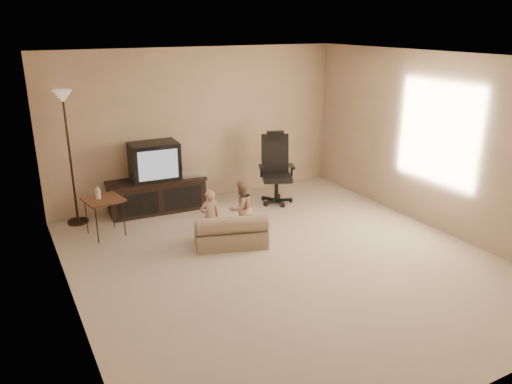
{
  "coord_description": "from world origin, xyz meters",
  "views": [
    {
      "loc": [
        -3.0,
        -4.85,
        2.88
      ],
      "look_at": [
        -0.08,
        0.6,
        0.76
      ],
      "focal_mm": 35.0,
      "sensor_mm": 36.0,
      "label": 1
    }
  ],
  "objects_px": {
    "tv_stand": "(156,183)",
    "floor_lamp": "(67,128)",
    "toddler_left": "(210,217)",
    "child_sofa": "(231,233)",
    "toddler_right": "(241,208)",
    "side_table": "(103,200)",
    "office_chair": "(276,177)"
  },
  "relations": [
    {
      "from": "tv_stand",
      "to": "side_table",
      "type": "distance_m",
      "value": 1.12
    },
    {
      "from": "side_table",
      "to": "child_sofa",
      "type": "distance_m",
      "value": 1.87
    },
    {
      "from": "toddler_right",
      "to": "floor_lamp",
      "type": "bearing_deg",
      "value": -49.15
    },
    {
      "from": "tv_stand",
      "to": "floor_lamp",
      "type": "height_order",
      "value": "floor_lamp"
    },
    {
      "from": "floor_lamp",
      "to": "toddler_left",
      "type": "xyz_separation_m",
      "value": [
        1.48,
        -1.61,
        -1.06
      ]
    },
    {
      "from": "office_chair",
      "to": "toddler_right",
      "type": "bearing_deg",
      "value": -116.41
    },
    {
      "from": "side_table",
      "to": "child_sofa",
      "type": "xyz_separation_m",
      "value": [
        1.41,
        -1.18,
        -0.34
      ]
    },
    {
      "from": "office_chair",
      "to": "floor_lamp",
      "type": "distance_m",
      "value": 3.32
    },
    {
      "from": "tv_stand",
      "to": "child_sofa",
      "type": "bearing_deg",
      "value": -71.85
    },
    {
      "from": "side_table",
      "to": "floor_lamp",
      "type": "relative_size",
      "value": 0.37
    },
    {
      "from": "tv_stand",
      "to": "toddler_left",
      "type": "relative_size",
      "value": 2.06
    },
    {
      "from": "side_table",
      "to": "child_sofa",
      "type": "relative_size",
      "value": 0.69
    },
    {
      "from": "child_sofa",
      "to": "toddler_right",
      "type": "height_order",
      "value": "toddler_right"
    },
    {
      "from": "floor_lamp",
      "to": "child_sofa",
      "type": "distance_m",
      "value": 2.78
    },
    {
      "from": "tv_stand",
      "to": "floor_lamp",
      "type": "xyz_separation_m",
      "value": [
        -1.22,
        0.06,
        0.98
      ]
    },
    {
      "from": "floor_lamp",
      "to": "toddler_right",
      "type": "relative_size",
      "value": 2.42
    },
    {
      "from": "side_table",
      "to": "floor_lamp",
      "type": "distance_m",
      "value": 1.16
    },
    {
      "from": "child_sofa",
      "to": "floor_lamp",
      "type": "bearing_deg",
      "value": 150.64
    },
    {
      "from": "tv_stand",
      "to": "side_table",
      "type": "relative_size",
      "value": 2.14
    },
    {
      "from": "side_table",
      "to": "toddler_right",
      "type": "distance_m",
      "value": 1.93
    },
    {
      "from": "floor_lamp",
      "to": "toddler_left",
      "type": "relative_size",
      "value": 2.6
    },
    {
      "from": "child_sofa",
      "to": "toddler_right",
      "type": "relative_size",
      "value": 1.3
    },
    {
      "from": "side_table",
      "to": "toddler_left",
      "type": "bearing_deg",
      "value": -38.54
    },
    {
      "from": "floor_lamp",
      "to": "office_chair",
      "type": "bearing_deg",
      "value": -10.86
    },
    {
      "from": "tv_stand",
      "to": "floor_lamp",
      "type": "bearing_deg",
      "value": -179.14
    },
    {
      "from": "office_chair",
      "to": "toddler_right",
      "type": "height_order",
      "value": "office_chair"
    },
    {
      "from": "toddler_left",
      "to": "side_table",
      "type": "bearing_deg",
      "value": -38.0
    },
    {
      "from": "side_table",
      "to": "office_chair",
      "type": "bearing_deg",
      "value": 1.12
    },
    {
      "from": "tv_stand",
      "to": "child_sofa",
      "type": "relative_size",
      "value": 1.47
    },
    {
      "from": "tv_stand",
      "to": "toddler_right",
      "type": "bearing_deg",
      "value": -60.73
    },
    {
      "from": "floor_lamp",
      "to": "toddler_left",
      "type": "height_order",
      "value": "floor_lamp"
    },
    {
      "from": "tv_stand",
      "to": "toddler_right",
      "type": "xyz_separation_m",
      "value": [
        0.74,
        -1.53,
        -0.05
      ]
    }
  ]
}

